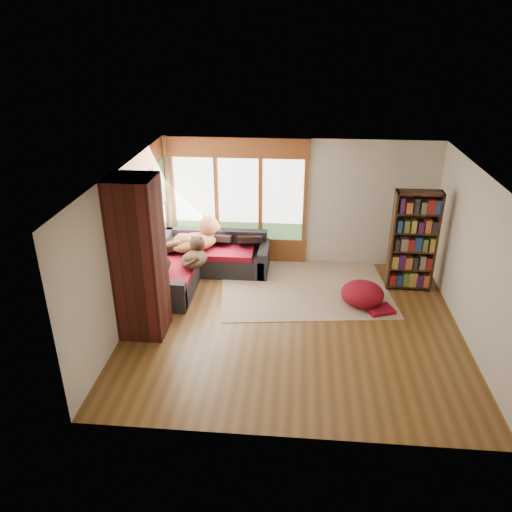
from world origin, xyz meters
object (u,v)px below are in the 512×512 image
(sectional_sofa, at_px, (197,261))
(dog_tan, at_px, (197,235))
(brick_chimney, at_px, (139,259))
(pouf, at_px, (362,293))
(area_rug, at_px, (304,287))
(dog_brindle, at_px, (195,252))
(bookshelf, at_px, (413,241))

(sectional_sofa, distance_m, dog_tan, 0.53)
(brick_chimney, bearing_deg, pouf, 17.96)
(sectional_sofa, height_order, area_rug, sectional_sofa)
(brick_chimney, distance_m, dog_brindle, 1.69)
(bookshelf, height_order, dog_brindle, bookshelf)
(dog_tan, bearing_deg, dog_brindle, -121.41)
(sectional_sofa, bearing_deg, dog_brindle, -84.60)
(dog_tan, relative_size, dog_brindle, 1.44)
(sectional_sofa, distance_m, dog_brindle, 0.71)
(sectional_sofa, bearing_deg, area_rug, -13.99)
(brick_chimney, relative_size, bookshelf, 1.35)
(bookshelf, relative_size, dog_tan, 1.68)
(area_rug, relative_size, dog_brindle, 3.97)
(dog_tan, bearing_deg, sectional_sofa, -133.80)
(area_rug, bearing_deg, bookshelf, 5.16)
(sectional_sofa, height_order, dog_brindle, dog_brindle)
(sectional_sofa, distance_m, area_rug, 2.19)
(sectional_sofa, xyz_separation_m, pouf, (3.17, -0.88, -0.08))
(area_rug, xyz_separation_m, dog_tan, (-2.13, 0.49, 0.81))
(sectional_sofa, bearing_deg, pouf, -19.76)
(pouf, distance_m, dog_brindle, 3.14)
(bookshelf, xyz_separation_m, pouf, (-0.92, -0.69, -0.74))
(dog_brindle, bearing_deg, sectional_sofa, 13.13)
(brick_chimney, xyz_separation_m, dog_brindle, (0.54, 1.50, -0.55))
(brick_chimney, distance_m, pouf, 3.95)
(sectional_sofa, height_order, pouf, sectional_sofa)
(area_rug, distance_m, dog_brindle, 2.19)
(pouf, bearing_deg, bookshelf, 36.64)
(sectional_sofa, xyz_separation_m, dog_tan, (0.01, 0.12, 0.52))
(dog_brindle, bearing_deg, dog_tan, 10.43)
(area_rug, xyz_separation_m, dog_brindle, (-2.05, -0.18, 0.74))
(brick_chimney, relative_size, area_rug, 0.83)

